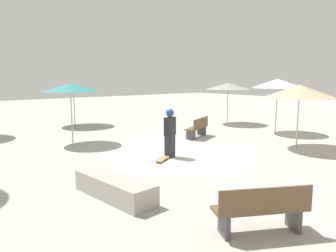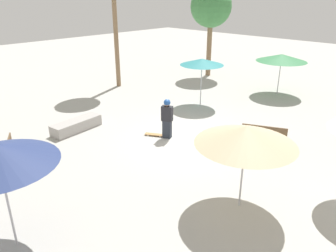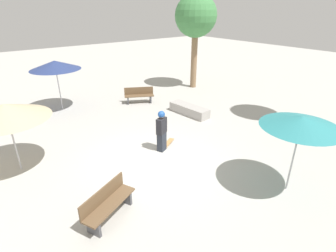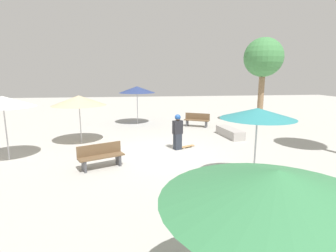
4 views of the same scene
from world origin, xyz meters
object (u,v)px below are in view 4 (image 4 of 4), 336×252
at_px(skater_main, 178,131).
at_px(bench_near, 197,120).
at_px(concrete_ledge, 230,132).
at_px(shade_umbrella_green, 277,186).
at_px(bench_far, 101,156).
at_px(shade_umbrella_white, 3,102).
at_px(palm_tree_center_left, 263,59).
at_px(shade_umbrella_navy, 137,90).
at_px(shade_umbrella_tan, 79,100).
at_px(shade_umbrella_teal, 258,113).
at_px(skateboard, 187,146).

relative_size(skater_main, bench_near, 0.98).
distance_m(concrete_ledge, shade_umbrella_green, 11.34).
bearing_deg(skater_main, bench_far, -171.92).
distance_m(shade_umbrella_white, palm_tree_center_left, 14.86).
xyz_separation_m(skater_main, shade_umbrella_green, (8.54, -0.35, 1.18)).
bearing_deg(concrete_ledge, palm_tree_center_left, 135.48).
relative_size(shade_umbrella_navy, shade_umbrella_tan, 0.99).
relative_size(concrete_ledge, shade_umbrella_teal, 0.95).
relative_size(shade_umbrella_green, shade_umbrella_tan, 1.05).
distance_m(shade_umbrella_white, shade_umbrella_tan, 3.32).
bearing_deg(shade_umbrella_green, shade_umbrella_teal, 156.29).
xyz_separation_m(bench_near, shade_umbrella_white, (5.62, -8.89, 1.86)).
bearing_deg(shade_umbrella_teal, shade_umbrella_navy, -163.25).
bearing_deg(skateboard, skater_main, 176.33).
bearing_deg(shade_umbrella_white, skater_main, 94.76).
distance_m(concrete_ledge, shade_umbrella_teal, 6.67).
bearing_deg(skater_main, shade_umbrella_tan, 133.70).
bearing_deg(bench_far, palm_tree_center_left, -167.26).
xyz_separation_m(skater_main, shade_umbrella_white, (0.56, -6.76, 1.43)).
distance_m(skater_main, shade_umbrella_teal, 4.60).
distance_m(shade_umbrella_teal, palm_tree_center_left, 11.08).
bearing_deg(concrete_ledge, bench_near, -160.05).
xyz_separation_m(bench_far, shade_umbrella_teal, (2.16, 4.70, 1.75)).
bearing_deg(concrete_ledge, shade_umbrella_white, -75.18).
height_order(skateboard, bench_near, bench_near).
height_order(skateboard, palm_tree_center_left, palm_tree_center_left).
height_order(shade_umbrella_navy, shade_umbrella_teal, shade_umbrella_navy).
relative_size(skateboard, concrete_ledge, 0.36).
xyz_separation_m(shade_umbrella_white, shade_umbrella_green, (7.98, 6.42, -0.25)).
relative_size(shade_umbrella_navy, shade_umbrella_teal, 1.08).
height_order(bench_near, shade_umbrella_tan, shade_umbrella_tan).
xyz_separation_m(bench_near, shade_umbrella_green, (13.60, -2.47, 1.60)).
bearing_deg(bench_near, shade_umbrella_white, 60.29).
bearing_deg(shade_umbrella_navy, skater_main, 13.77).
distance_m(skateboard, shade_umbrella_teal, 4.95).
height_order(shade_umbrella_white, shade_umbrella_navy, shade_umbrella_navy).
xyz_separation_m(skater_main, bench_far, (1.94, -3.10, -0.43)).
distance_m(skateboard, shade_umbrella_navy, 7.10).
bearing_deg(bench_far, shade_umbrella_green, 87.75).
height_order(concrete_ledge, palm_tree_center_left, palm_tree_center_left).
bearing_deg(bench_near, skateboard, 99.09).
relative_size(bench_near, palm_tree_center_left, 0.29).
bearing_deg(palm_tree_center_left, concrete_ledge, -44.52).
xyz_separation_m(bench_far, shade_umbrella_tan, (-3.78, -1.38, 1.64)).
distance_m(skater_main, palm_tree_center_left, 9.31).
distance_m(shade_umbrella_green, shade_umbrella_teal, 4.85).
relative_size(shade_umbrella_white, shade_umbrella_green, 0.93).
relative_size(concrete_ledge, shade_umbrella_green, 0.82).
bearing_deg(bench_far, shade_umbrella_teal, 130.47).
height_order(skater_main, bench_near, skater_main).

